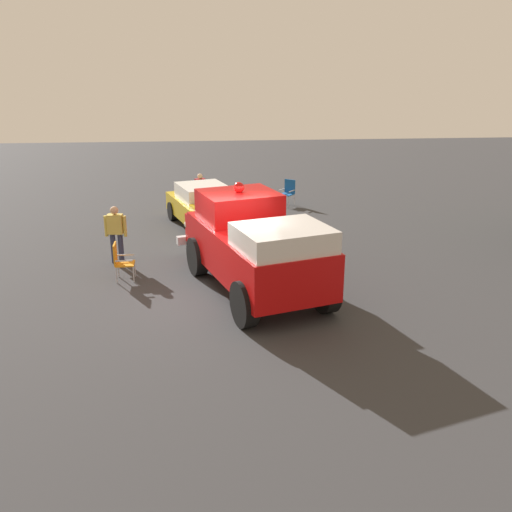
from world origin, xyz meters
name	(u,v)px	position (x,y,z in m)	size (l,w,h in m)	color
ground_plane	(225,296)	(0.00, 0.00, 0.00)	(60.00, 60.00, 0.00)	#333335
vintage_fire_truck	(252,244)	(-0.73, -0.45, 1.20)	(3.89, 6.33, 2.59)	black
classic_hot_rod	(206,207)	(0.38, -6.22, 0.75)	(3.07, 4.71, 1.46)	black
lawn_chair_near_truck	(200,190)	(0.62, -9.73, 0.59)	(0.66, 0.66, 1.02)	#B7BABF
lawn_chair_by_car	(120,259)	(2.70, -1.34, 0.59)	(0.51, 0.53, 1.02)	#B7BABF
lawn_chair_spare	(288,190)	(-2.96, -9.39, 0.59)	(0.69, 0.69, 1.02)	#B7BABF
spectator_seated	(201,188)	(0.56, -9.61, 0.70)	(0.57, 0.64, 1.29)	#383842
spectator_standing	(116,231)	(2.98, -2.77, 0.96)	(0.65, 0.31, 1.68)	#2D334C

